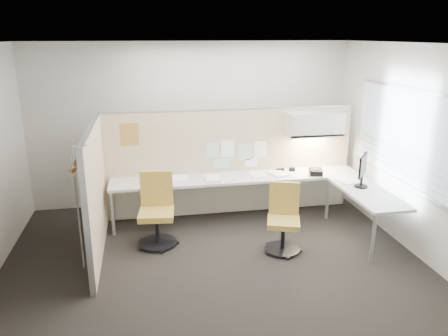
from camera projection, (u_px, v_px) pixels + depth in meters
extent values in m
cube|color=black|center=(213.00, 260.00, 5.87)|extent=(5.50, 4.50, 0.01)
cube|color=white|center=(212.00, 43.00, 5.05)|extent=(5.50, 4.50, 0.01)
cube|color=beige|center=(192.00, 125.00, 7.57)|extent=(5.50, 0.02, 2.80)
cube|color=beige|center=(259.00, 239.00, 3.35)|extent=(5.50, 0.02, 2.80)
cube|color=beige|center=(412.00, 150.00, 5.94)|extent=(0.02, 4.50, 2.80)
cube|color=#A5B0C0|center=(411.00, 139.00, 5.89)|extent=(0.01, 2.80, 1.30)
cube|color=#C9AF8B|center=(230.00, 162.00, 7.21)|extent=(4.10, 0.06, 1.75)
cube|color=#C9AF8B|center=(96.00, 193.00, 5.82)|extent=(0.06, 2.20, 1.75)
cube|color=beige|center=(237.00, 178.00, 6.96)|extent=(4.00, 0.60, 0.04)
cube|color=beige|center=(368.00, 193.00, 6.29)|extent=(0.60, 1.47, 0.04)
cube|color=beige|center=(234.00, 193.00, 7.32)|extent=(3.90, 0.02, 0.64)
cylinder|color=#A5A8AA|center=(113.00, 214.00, 6.49)|extent=(0.05, 0.05, 0.69)
cylinder|color=#A5A8AA|center=(373.00, 239.00, 5.71)|extent=(0.05, 0.05, 0.69)
cylinder|color=#A5A8AA|center=(327.00, 199.00, 7.09)|extent=(0.05, 0.05, 0.69)
cube|color=beige|center=(315.00, 124.00, 7.07)|extent=(0.90, 0.36, 0.38)
cube|color=#FFEABF|center=(314.00, 137.00, 7.13)|extent=(0.60, 0.06, 0.02)
cube|color=#8CBF8C|center=(213.00, 151.00, 7.06)|extent=(0.21, 0.00, 0.28)
cube|color=white|center=(228.00, 149.00, 7.10)|extent=(0.21, 0.00, 0.28)
cube|color=#8CBF8C|center=(244.00, 152.00, 7.17)|extent=(0.21, 0.00, 0.28)
cube|color=white|center=(260.00, 149.00, 7.21)|extent=(0.21, 0.00, 0.28)
cube|color=#8CBF8C|center=(222.00, 163.00, 7.15)|extent=(0.28, 0.00, 0.18)
cube|color=white|center=(251.00, 163.00, 7.25)|extent=(0.21, 0.00, 0.14)
cube|color=#FF9F20|center=(129.00, 134.00, 6.74)|extent=(0.28, 0.00, 0.35)
cylinder|color=black|center=(158.00, 243.00, 6.27)|extent=(0.54, 0.54, 0.03)
cylinder|color=black|center=(157.00, 230.00, 6.21)|extent=(0.06, 0.06, 0.42)
cube|color=#E2AA54|center=(156.00, 214.00, 6.14)|extent=(0.53, 0.53, 0.08)
cube|color=#E2AA54|center=(157.00, 188.00, 6.27)|extent=(0.46, 0.11, 0.52)
cylinder|color=black|center=(282.00, 249.00, 6.10)|extent=(0.49, 0.49, 0.03)
cylinder|color=black|center=(283.00, 237.00, 6.04)|extent=(0.06, 0.06, 0.38)
cube|color=#E2AA54|center=(283.00, 222.00, 5.98)|extent=(0.55, 0.55, 0.08)
cube|color=#E2AA54|center=(284.00, 198.00, 6.10)|extent=(0.41, 0.18, 0.47)
cylinder|color=black|center=(361.00, 186.00, 6.47)|extent=(0.20, 0.20, 0.02)
cylinder|color=black|center=(361.00, 181.00, 6.45)|extent=(0.04, 0.04, 0.18)
cube|color=black|center=(363.00, 165.00, 6.38)|extent=(0.31, 0.39, 0.31)
cube|color=black|center=(363.00, 165.00, 6.38)|extent=(0.27, 0.34, 0.27)
cube|color=black|center=(316.00, 172.00, 7.02)|extent=(0.24, 0.23, 0.12)
cylinder|color=black|center=(310.00, 170.00, 7.01)|extent=(0.07, 0.17, 0.04)
cube|color=black|center=(280.00, 170.00, 7.22)|extent=(0.14, 0.06, 0.05)
cube|color=black|center=(292.00, 169.00, 7.23)|extent=(0.11, 0.09, 0.06)
cube|color=silver|center=(80.00, 146.00, 4.62)|extent=(0.14, 0.02, 0.02)
cylinder|color=silver|center=(74.00, 154.00, 4.63)|extent=(0.02, 0.02, 0.14)
cube|color=#AD7F4C|center=(75.00, 165.00, 4.67)|extent=(0.02, 0.44, 0.12)
cube|color=#AD7F4C|center=(73.00, 168.00, 4.70)|extent=(0.02, 0.44, 0.12)
cube|color=#91939A|center=(79.00, 222.00, 4.81)|extent=(0.01, 0.07, 1.11)
cube|color=white|center=(148.00, 182.00, 6.63)|extent=(0.29, 0.34, 0.04)
cube|color=white|center=(180.00, 178.00, 6.85)|extent=(0.26, 0.32, 0.02)
cube|color=white|center=(213.00, 179.00, 6.77)|extent=(0.25, 0.31, 0.04)
cube|color=white|center=(258.00, 174.00, 7.03)|extent=(0.24, 0.31, 0.02)
cube|color=white|center=(279.00, 174.00, 7.06)|extent=(0.30, 0.35, 0.03)
cube|color=white|center=(346.00, 181.00, 6.72)|extent=(0.31, 0.36, 0.02)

